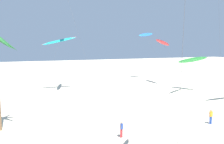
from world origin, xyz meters
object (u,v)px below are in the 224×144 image
person_near_left (211,116)px  flying_kite_3 (146,35)px  person_foreground_walker (121,129)px  flying_kite_9 (59,41)px  flying_kite_11 (162,42)px  flying_kite_4 (192,60)px

person_near_left → flying_kite_3: bearing=69.6°
person_foreground_walker → flying_kite_3: bearing=54.8°
flying_kite_9 → flying_kite_11: bearing=-4.3°
flying_kite_3 → flying_kite_4: flying_kite_3 is taller
flying_kite_11 → person_near_left: size_ratio=6.56×
person_foreground_walker → person_near_left: size_ratio=0.94×
flying_kite_4 → flying_kite_11: bearing=95.6°
flying_kite_4 → person_near_left: 21.05m
flying_kite_9 → flying_kite_3: bearing=17.3°
flying_kite_3 → flying_kite_4: (-0.68, -18.24, -5.83)m
flying_kite_11 → person_foreground_walker: flying_kite_11 is taller
person_foreground_walker → flying_kite_9: bearing=91.9°
flying_kite_11 → flying_kite_3: bearing=80.9°
flying_kite_3 → person_foreground_walker: flying_kite_3 is taller
flying_kite_3 → flying_kite_4: 19.16m
flying_kite_3 → person_foreground_walker: bearing=-125.2°
flying_kite_3 → flying_kite_11: flying_kite_3 is taller
flying_kite_9 → flying_kite_11: (23.27, -1.76, -0.14)m
flying_kite_3 → flying_kite_11: 9.89m
flying_kite_4 → person_foreground_walker: size_ratio=5.03×
flying_kite_11 → person_foreground_walker: bearing=-132.5°
flying_kite_3 → person_foreground_walker: 43.00m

